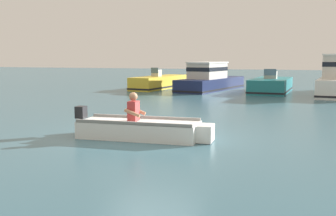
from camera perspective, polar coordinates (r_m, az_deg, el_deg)
ground_plane at (r=10.72m, az=-2.22°, el=-3.92°), size 120.00×120.00×0.00m
rowboat_with_person at (r=10.30m, az=-3.82°, el=-2.98°), size 3.72×1.31×1.19m
moored_boat_yellow at (r=26.74m, az=-1.23°, el=3.67°), size 2.23×5.97×1.42m
moored_boat_navy at (r=25.52m, az=6.08°, el=4.06°), size 3.25×7.06×1.80m
moored_boat_teal at (r=24.57m, az=14.60°, el=3.12°), size 2.32×5.15×1.41m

